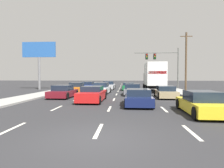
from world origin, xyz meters
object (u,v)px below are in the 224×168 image
(utility_pole_mid, at_px, (186,60))
(car_navy, at_px, (138,98))
(car_blue, at_px, (89,86))
(car_green, at_px, (129,87))
(car_maroon, at_px, (63,92))
(car_gray, at_px, (132,90))
(traffic_signal_mast, at_px, (160,60))
(car_orange, at_px, (77,88))
(roadside_billboard, at_px, (39,55))
(car_tan, at_px, (166,92))
(car_silver, at_px, (109,86))
(car_red, at_px, (92,94))
(box_truck, at_px, (154,76))
(car_yellow, at_px, (201,104))
(car_white, at_px, (101,89))

(utility_pole_mid, bearing_deg, car_navy, -116.37)
(car_blue, distance_m, car_green, 6.65)
(car_maroon, xyz_separation_m, car_gray, (6.77, 3.34, 0.00))
(car_gray, bearing_deg, car_navy, -89.12)
(car_gray, xyz_separation_m, traffic_signal_mast, (5.10, 12.04, 4.40))
(car_orange, xyz_separation_m, car_navy, (7.12, -10.90, -0.03))
(car_orange, distance_m, roadside_billboard, 10.29)
(car_blue, distance_m, utility_pole_mid, 15.74)
(car_green, bearing_deg, car_tan, -72.14)
(car_silver, distance_m, car_red, 15.35)
(box_truck, bearing_deg, car_yellow, -89.05)
(car_silver, height_order, traffic_signal_mast, traffic_signal_mast)
(car_blue, height_order, roadside_billboard, roadside_billboard)
(car_orange, bearing_deg, car_tan, -29.50)
(traffic_signal_mast, bearing_deg, car_silver, -162.96)
(car_maroon, relative_size, utility_pole_mid, 0.47)
(roadside_billboard, bearing_deg, box_truck, -10.61)
(car_green, height_order, traffic_signal_mast, traffic_signal_mast)
(car_orange, distance_m, car_white, 3.82)
(car_white, bearing_deg, car_gray, -18.71)
(box_truck, distance_m, car_yellow, 15.96)
(car_orange, bearing_deg, car_blue, 87.44)
(roadside_billboard, bearing_deg, utility_pole_mid, 2.01)
(car_navy, relative_size, car_yellow, 0.96)
(car_blue, distance_m, car_orange, 6.44)
(car_silver, distance_m, car_gray, 10.03)
(car_red, distance_m, car_green, 14.03)
(car_blue, xyz_separation_m, traffic_signal_mast, (11.81, 2.60, 4.38))
(car_maroon, height_order, car_tan, car_maroon)
(car_yellow, relative_size, roadside_billboard, 0.59)
(car_red, relative_size, car_green, 1.13)
(traffic_signal_mast, xyz_separation_m, roadside_billboard, (-19.45, -3.81, 0.57))
(car_yellow, relative_size, utility_pole_mid, 0.50)
(car_red, distance_m, car_yellow, 8.45)
(car_navy, relative_size, box_truck, 0.56)
(utility_pole_mid, bearing_deg, traffic_signal_mast, 138.70)
(car_gray, distance_m, car_yellow, 11.41)
(car_blue, xyz_separation_m, roadside_billboard, (-7.64, -1.21, 4.95))
(box_truck, relative_size, roadside_billboard, 1.01)
(car_orange, height_order, car_tan, car_orange)
(traffic_signal_mast, bearing_deg, car_white, -128.85)
(car_white, distance_m, car_tan, 7.77)
(car_green, xyz_separation_m, utility_pole_mid, (8.79, 1.29, 4.00))
(utility_pole_mid, bearing_deg, box_truck, -143.28)
(car_yellow, bearing_deg, car_maroon, 143.12)
(traffic_signal_mast, bearing_deg, car_yellow, -94.40)
(car_gray, bearing_deg, roadside_billboard, 150.17)
(car_tan, distance_m, roadside_billboard, 21.18)
(car_navy, bearing_deg, car_maroon, 146.45)
(car_gray, relative_size, box_truck, 0.56)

